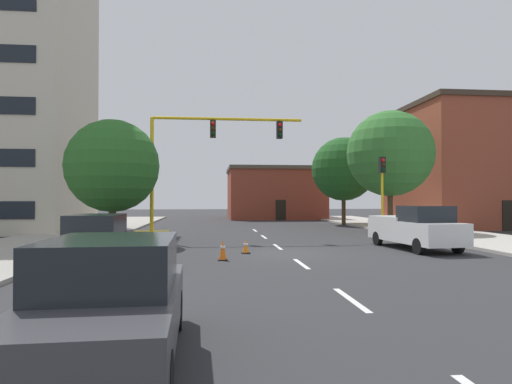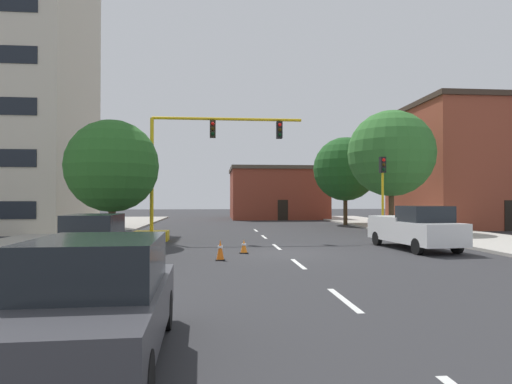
{
  "view_description": "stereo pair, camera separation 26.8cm",
  "coord_description": "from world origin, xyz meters",
  "px_view_note": "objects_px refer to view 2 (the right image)",
  "views": [
    {
      "loc": [
        -3.17,
        -18.21,
        2.29
      ],
      "look_at": [
        -0.57,
        7.15,
        2.7
      ],
      "focal_mm": 30.68,
      "sensor_mm": 36.0,
      "label": 1
    },
    {
      "loc": [
        -2.9,
        -18.24,
        2.29
      ],
      "look_at": [
        -0.57,
        7.15,
        2.7
      ],
      "focal_mm": 30.68,
      "sensor_mm": 36.0,
      "label": 2
    }
  ],
  "objects_px": {
    "pickup_truck_white": "(414,228)",
    "traffic_cone_roadside_a": "(220,250)",
    "sedan_dark_gray_mid_left": "(93,239)",
    "traffic_cone_roadside_b": "(244,246)",
    "traffic_light_pole_right": "(383,178)",
    "tree_right_mid": "(391,154)",
    "sedan_dark_gray_near_left": "(96,300)",
    "traffic_signal_gantry": "(174,200)",
    "tree_right_far": "(345,169)",
    "tree_left_near": "(112,166)"
  },
  "relations": [
    {
      "from": "pickup_truck_white",
      "to": "traffic_cone_roadside_a",
      "type": "relative_size",
      "value": 7.11
    },
    {
      "from": "sedan_dark_gray_mid_left",
      "to": "traffic_cone_roadside_b",
      "type": "xyz_separation_m",
      "value": [
        5.52,
        2.42,
        -0.6
      ]
    },
    {
      "from": "traffic_cone_roadside_b",
      "to": "traffic_light_pole_right",
      "type": "bearing_deg",
      "value": 37.72
    },
    {
      "from": "traffic_light_pole_right",
      "to": "sedan_dark_gray_mid_left",
      "type": "bearing_deg",
      "value": -147.26
    },
    {
      "from": "tree_right_mid",
      "to": "sedan_dark_gray_near_left",
      "type": "height_order",
      "value": "tree_right_mid"
    },
    {
      "from": "traffic_signal_gantry",
      "to": "tree_right_far",
      "type": "height_order",
      "value": "tree_right_far"
    },
    {
      "from": "tree_right_far",
      "to": "sedan_dark_gray_mid_left",
      "type": "relative_size",
      "value": 1.72
    },
    {
      "from": "traffic_cone_roadside_a",
      "to": "sedan_dark_gray_mid_left",
      "type": "bearing_deg",
      "value": -174.94
    },
    {
      "from": "tree_left_near",
      "to": "pickup_truck_white",
      "type": "distance_m",
      "value": 14.76
    },
    {
      "from": "traffic_light_pole_right",
      "to": "sedan_dark_gray_near_left",
      "type": "height_order",
      "value": "traffic_light_pole_right"
    },
    {
      "from": "tree_right_far",
      "to": "sedan_dark_gray_near_left",
      "type": "height_order",
      "value": "tree_right_far"
    },
    {
      "from": "traffic_light_pole_right",
      "to": "sedan_dark_gray_near_left",
      "type": "xyz_separation_m",
      "value": [
        -11.55,
        -18.85,
        -2.64
      ]
    },
    {
      "from": "tree_right_mid",
      "to": "traffic_cone_roadside_b",
      "type": "xyz_separation_m",
      "value": [
        -10.57,
        -9.99,
        -5.06
      ]
    },
    {
      "from": "traffic_light_pole_right",
      "to": "traffic_cone_roadside_a",
      "type": "xyz_separation_m",
      "value": [
        -9.72,
        -8.75,
        -3.14
      ]
    },
    {
      "from": "traffic_cone_roadside_a",
      "to": "traffic_signal_gantry",
      "type": "bearing_deg",
      "value": 107.39
    },
    {
      "from": "tree_right_mid",
      "to": "tree_right_far",
      "type": "xyz_separation_m",
      "value": [
        -0.33,
        9.36,
        -0.41
      ]
    },
    {
      "from": "traffic_light_pole_right",
      "to": "sedan_dark_gray_mid_left",
      "type": "relative_size",
      "value": 1.07
    },
    {
      "from": "traffic_signal_gantry",
      "to": "traffic_cone_roadside_a",
      "type": "bearing_deg",
      "value": -72.61
    },
    {
      "from": "traffic_cone_roadside_a",
      "to": "traffic_cone_roadside_b",
      "type": "bearing_deg",
      "value": 63.29
    },
    {
      "from": "tree_left_near",
      "to": "sedan_dark_gray_near_left",
      "type": "relative_size",
      "value": 1.36
    },
    {
      "from": "tree_right_far",
      "to": "sedan_dark_gray_mid_left",
      "type": "bearing_deg",
      "value": -125.91
    },
    {
      "from": "tree_right_mid",
      "to": "sedan_dark_gray_mid_left",
      "type": "relative_size",
      "value": 1.83
    },
    {
      "from": "tree_left_near",
      "to": "traffic_cone_roadside_a",
      "type": "distance_m",
      "value": 8.64
    },
    {
      "from": "sedan_dark_gray_mid_left",
      "to": "tree_right_mid",
      "type": "bearing_deg",
      "value": 37.62
    },
    {
      "from": "tree_left_near",
      "to": "sedan_dark_gray_mid_left",
      "type": "xyz_separation_m",
      "value": [
        0.79,
        -6.23,
        -3.04
      ]
    },
    {
      "from": "traffic_cone_roadside_a",
      "to": "traffic_cone_roadside_b",
      "type": "distance_m",
      "value": 2.26
    },
    {
      "from": "tree_left_near",
      "to": "tree_right_far",
      "type": "height_order",
      "value": "tree_right_far"
    },
    {
      "from": "pickup_truck_white",
      "to": "sedan_dark_gray_near_left",
      "type": "xyz_separation_m",
      "value": [
        -10.66,
        -12.84,
        -0.09
      ]
    },
    {
      "from": "tree_right_far",
      "to": "sedan_dark_gray_near_left",
      "type": "bearing_deg",
      "value": -112.58
    },
    {
      "from": "traffic_light_pole_right",
      "to": "sedan_dark_gray_mid_left",
      "type": "height_order",
      "value": "traffic_light_pole_right"
    },
    {
      "from": "sedan_dark_gray_mid_left",
      "to": "traffic_cone_roadside_a",
      "type": "relative_size",
      "value": 5.76
    },
    {
      "from": "tree_right_mid",
      "to": "sedan_dark_gray_mid_left",
      "type": "bearing_deg",
      "value": -142.38
    },
    {
      "from": "tree_left_near",
      "to": "pickup_truck_white",
      "type": "relative_size",
      "value": 1.12
    },
    {
      "from": "pickup_truck_white",
      "to": "traffic_signal_gantry",
      "type": "bearing_deg",
      "value": 155.39
    },
    {
      "from": "pickup_truck_white",
      "to": "sedan_dark_gray_near_left",
      "type": "relative_size",
      "value": 1.22
    },
    {
      "from": "traffic_signal_gantry",
      "to": "tree_right_mid",
      "type": "distance_m",
      "value": 14.97
    },
    {
      "from": "tree_left_near",
      "to": "tree_right_far",
      "type": "distance_m",
      "value": 22.71
    },
    {
      "from": "tree_right_far",
      "to": "pickup_truck_white",
      "type": "distance_m",
      "value": 19.19
    },
    {
      "from": "traffic_cone_roadside_b",
      "to": "sedan_dark_gray_near_left",
      "type": "bearing_deg",
      "value": -103.21
    },
    {
      "from": "pickup_truck_white",
      "to": "sedan_dark_gray_mid_left",
      "type": "height_order",
      "value": "pickup_truck_white"
    },
    {
      "from": "tree_right_far",
      "to": "traffic_light_pole_right",
      "type": "bearing_deg",
      "value": -96.94
    },
    {
      "from": "traffic_light_pole_right",
      "to": "tree_right_far",
      "type": "xyz_separation_m",
      "value": [
        1.54,
        12.61,
        1.41
      ]
    },
    {
      "from": "tree_left_near",
      "to": "pickup_truck_white",
      "type": "bearing_deg",
      "value": -12.35
    },
    {
      "from": "traffic_signal_gantry",
      "to": "traffic_cone_roadside_b",
      "type": "xyz_separation_m",
      "value": [
        3.5,
        -5.91,
        -1.96
      ]
    },
    {
      "from": "traffic_cone_roadside_b",
      "to": "traffic_signal_gantry",
      "type": "bearing_deg",
      "value": 120.61
    },
    {
      "from": "tree_right_mid",
      "to": "sedan_dark_gray_near_left",
      "type": "bearing_deg",
      "value": -121.26
    },
    {
      "from": "tree_left_near",
      "to": "sedan_dark_gray_mid_left",
      "type": "relative_size",
      "value": 1.38
    },
    {
      "from": "sedan_dark_gray_mid_left",
      "to": "sedan_dark_gray_near_left",
      "type": "bearing_deg",
      "value": -74.57
    },
    {
      "from": "tree_right_far",
      "to": "traffic_cone_roadside_b",
      "type": "relative_size",
      "value": 13.14
    },
    {
      "from": "pickup_truck_white",
      "to": "tree_left_near",
      "type": "bearing_deg",
      "value": 167.65
    }
  ]
}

